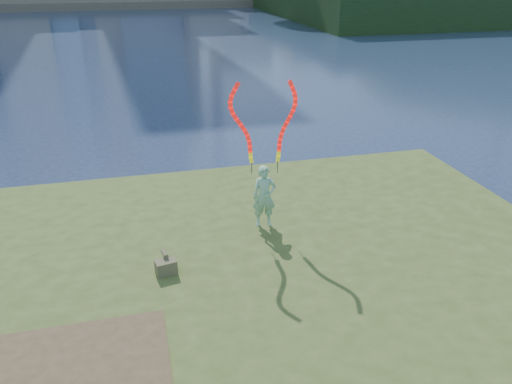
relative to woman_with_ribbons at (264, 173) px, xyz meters
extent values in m
plane|color=#192640|center=(-2.19, -1.22, -2.21)|extent=(320.00, 320.00, 0.00)
cube|color=#384719|center=(-2.19, -3.72, -2.06)|extent=(20.00, 18.00, 0.30)
cube|color=#384719|center=(-2.19, -3.42, -1.81)|extent=(17.00, 15.00, 0.30)
cube|color=#384719|center=(-2.19, -3.22, -1.56)|extent=(14.00, 12.00, 0.30)
cube|color=#47331E|center=(-4.39, -4.42, -1.40)|extent=(3.20, 3.00, 0.02)
imported|color=#247D3C|center=(-0.01, -0.03, -0.61)|extent=(0.62, 0.44, 1.60)
cylinder|color=black|center=(-0.30, 0.11, 0.12)|extent=(0.02, 0.02, 0.30)
cylinder|color=black|center=(0.34, 0.04, 0.12)|extent=(0.02, 0.02, 0.30)
cube|color=#494B2B|center=(-2.63, -1.63, -1.26)|extent=(0.49, 0.37, 0.31)
cylinder|color=#494B2B|center=(-2.63, -1.43, -1.05)|extent=(0.16, 0.31, 0.10)
camera|label=1|loc=(-2.94, -10.90, 4.73)|focal=35.00mm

